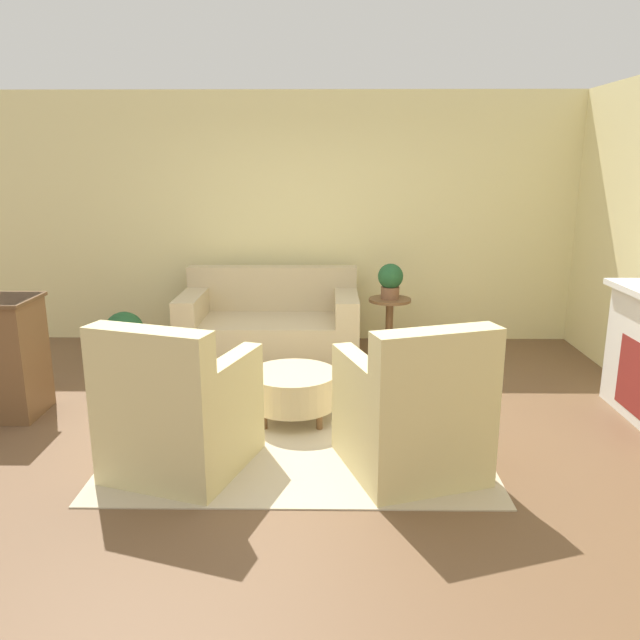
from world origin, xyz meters
TOP-DOWN VIEW (x-y plane):
  - ground_plane at (0.00, 0.00)m, footprint 16.00×16.00m
  - wall_back at (0.00, 2.67)m, footprint 9.22×0.12m
  - rug at (0.00, 0.00)m, footprint 2.71×2.33m
  - couch at (-0.40, 1.98)m, footprint 1.87×1.00m
  - armchair_left at (-0.79, -0.66)m, footprint 1.05×1.09m
  - armchair_right at (0.79, -0.66)m, footprint 1.05×1.09m
  - ottoman_table at (-0.06, 0.22)m, footprint 0.72×0.72m
  - side_table at (0.87, 1.86)m, footprint 0.44×0.44m
  - potted_plant_on_side_table at (0.87, 1.86)m, footprint 0.26×0.26m
  - potted_plant_floor at (-1.85, 1.55)m, footprint 0.40×0.40m

SIDE VIEW (x-z plane):
  - ground_plane at x=0.00m, z-range 0.00..0.00m
  - rug at x=0.00m, z-range 0.00..0.01m
  - ottoman_table at x=-0.06m, z-range 0.07..0.46m
  - potted_plant_floor at x=-1.85m, z-range 0.03..0.60m
  - couch at x=-0.40m, z-range -0.13..0.78m
  - armchair_left at x=-0.79m, z-range -0.13..0.93m
  - armchair_right at x=0.79m, z-range -0.13..0.93m
  - side_table at x=0.87m, z-range 0.10..0.75m
  - potted_plant_on_side_table at x=0.87m, z-range 0.67..1.04m
  - wall_back at x=0.00m, z-range 0.00..2.80m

